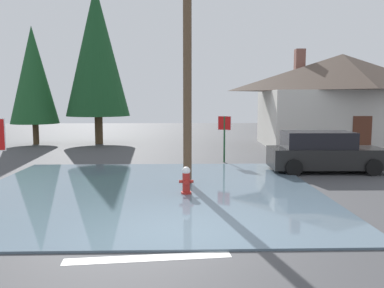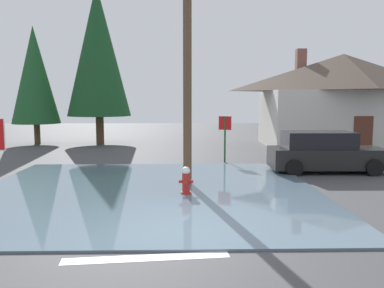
# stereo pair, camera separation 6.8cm
# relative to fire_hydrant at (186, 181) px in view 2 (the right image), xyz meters

# --- Properties ---
(ground_plane) EXTENTS (80.00, 80.00, 0.10)m
(ground_plane) POSITION_rel_fire_hydrant_xyz_m (-0.26, -3.35, -0.48)
(ground_plane) COLOR #424244
(flood_puddle) EXTENTS (10.64, 9.82, 0.05)m
(flood_puddle) POSITION_rel_fire_hydrant_xyz_m (-1.21, 0.51, -0.40)
(flood_puddle) COLOR slate
(flood_puddle) RESTS_ON ground
(lane_stop_bar) EXTENTS (3.04, 0.58, 0.01)m
(lane_stop_bar) POSITION_rel_fire_hydrant_xyz_m (-0.75, -4.66, -0.42)
(lane_stop_bar) COLOR silver
(lane_stop_bar) RESTS_ON ground
(fire_hydrant) EXTENTS (0.43, 0.37, 0.87)m
(fire_hydrant) POSITION_rel_fire_hydrant_xyz_m (0.00, 0.00, 0.00)
(fire_hydrant) COLOR #AD231E
(fire_hydrant) RESTS_ON ground
(utility_pole) EXTENTS (1.60, 0.28, 9.52)m
(utility_pole) POSITION_rel_fire_hydrant_xyz_m (0.06, 1.40, 4.51)
(utility_pole) COLOR brown
(utility_pole) RESTS_ON ground
(stop_sign_far) EXTENTS (0.57, 0.33, 2.12)m
(stop_sign_far) POSITION_rel_fire_hydrant_xyz_m (1.83, 6.13, 1.07)
(stop_sign_far) COLOR #1E4C28
(stop_sign_far) RESTS_ON ground
(house) EXTENTS (10.08, 7.35, 6.05)m
(house) POSITION_rel_fire_hydrant_xyz_m (9.61, 12.12, 2.49)
(house) COLOR beige
(house) RESTS_ON ground
(parked_car) EXTENTS (4.47, 2.00, 1.60)m
(parked_car) POSITION_rel_fire_hydrant_xyz_m (5.51, 3.68, 0.34)
(parked_car) COLOR black
(parked_car) RESTS_ON ground
(pine_tree_tall_left) EXTENTS (4.06, 4.06, 10.14)m
(pine_tree_tall_left) POSITION_rel_fire_hydrant_xyz_m (-5.51, 13.94, 5.54)
(pine_tree_tall_left) COLOR #4C3823
(pine_tree_tall_left) RESTS_ON ground
(pine_tree_mid_left) EXTENTS (3.00, 3.00, 7.50)m
(pine_tree_mid_left) POSITION_rel_fire_hydrant_xyz_m (-9.52, 13.76, 3.99)
(pine_tree_mid_left) COLOR #4C3823
(pine_tree_mid_left) RESTS_ON ground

